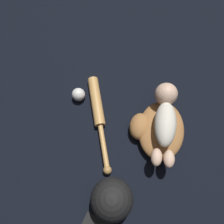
{
  "coord_description": "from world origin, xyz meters",
  "views": [
    {
      "loc": [
        -0.3,
        0.35,
        1.06
      ],
      "look_at": [
        0.1,
        0.26,
        0.07
      ],
      "focal_mm": 35.0,
      "sensor_mm": 36.0,
      "label": 1
    }
  ],
  "objects_px": {
    "baby_figure": "(166,116)",
    "baseball_cap": "(112,200)",
    "baseball_glove": "(157,129)",
    "baseball_bat": "(98,111)",
    "baseball": "(78,95)"
  },
  "relations": [
    {
      "from": "baseball_bat",
      "to": "baby_figure",
      "type": "bearing_deg",
      "value": -115.68
    },
    {
      "from": "baseball_glove",
      "to": "baseball",
      "type": "height_order",
      "value": "baseball_glove"
    },
    {
      "from": "baseball_glove",
      "to": "baby_figure",
      "type": "distance_m",
      "value": 0.1
    },
    {
      "from": "baby_figure",
      "to": "baseball_bat",
      "type": "distance_m",
      "value": 0.34
    },
    {
      "from": "baby_figure",
      "to": "baseball_cap",
      "type": "relative_size",
      "value": 1.48
    },
    {
      "from": "baseball_bat",
      "to": "baseball_cap",
      "type": "bearing_deg",
      "value": 176.85
    },
    {
      "from": "baseball_glove",
      "to": "baseball",
      "type": "distance_m",
      "value": 0.44
    },
    {
      "from": "baseball_glove",
      "to": "baseball_cap",
      "type": "xyz_separation_m",
      "value": [
        -0.26,
        0.29,
        0.03
      ]
    },
    {
      "from": "baseball_glove",
      "to": "baseball_bat",
      "type": "relative_size",
      "value": 0.72
    },
    {
      "from": "baseball",
      "to": "baseball_cap",
      "type": "relative_size",
      "value": 0.26
    },
    {
      "from": "baseball_glove",
      "to": "baseball_bat",
      "type": "bearing_deg",
      "value": 57.66
    },
    {
      "from": "baseball_bat",
      "to": "baseball_cap",
      "type": "relative_size",
      "value": 1.95
    },
    {
      "from": "baby_figure",
      "to": "baseball_cap",
      "type": "xyz_separation_m",
      "value": [
        -0.29,
        0.32,
        -0.06
      ]
    },
    {
      "from": "baseball",
      "to": "baseball_glove",
      "type": "bearing_deg",
      "value": -128.74
    },
    {
      "from": "baby_figure",
      "to": "baseball_cap",
      "type": "bearing_deg",
      "value": 132.33
    }
  ]
}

